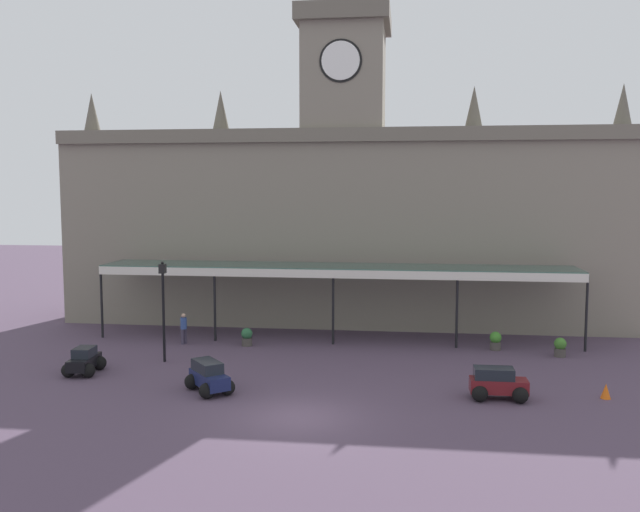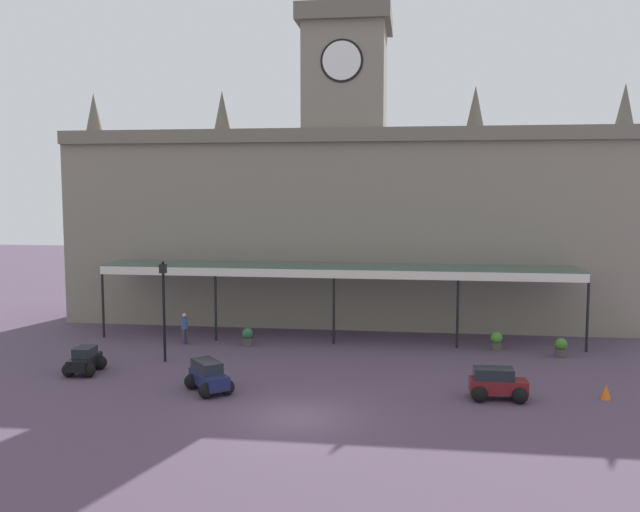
% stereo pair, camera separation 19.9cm
% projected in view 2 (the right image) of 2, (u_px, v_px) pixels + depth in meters
% --- Properties ---
extents(ground_plane, '(140.00, 140.00, 0.00)m').
position_uv_depth(ground_plane, '(297.00, 417.00, 24.88)').
color(ground_plane, '#503F53').
extents(station_building, '(34.49, 5.60, 18.97)m').
position_uv_depth(station_building, '(345.00, 215.00, 42.02)').
color(station_building, gray).
rests_on(station_building, ground).
extents(entrance_canopy, '(26.27, 3.26, 4.11)m').
position_uv_depth(entrance_canopy, '(336.00, 269.00, 37.43)').
color(entrance_canopy, '#38564C').
rests_on(entrance_canopy, ground).
extents(car_maroon_estate, '(2.25, 1.55, 1.27)m').
position_uv_depth(car_maroon_estate, '(497.00, 385.00, 26.95)').
color(car_maroon_estate, maroon).
rests_on(car_maroon_estate, ground).
extents(car_black_sedan, '(1.61, 2.11, 1.19)m').
position_uv_depth(car_black_sedan, '(85.00, 362.00, 30.82)').
color(car_black_sedan, black).
rests_on(car_black_sedan, ground).
extents(car_navy_estate, '(2.32, 2.41, 1.27)m').
position_uv_depth(car_navy_estate, '(209.00, 378.00, 27.98)').
color(car_navy_estate, '#19214C').
rests_on(car_navy_estate, ground).
extents(pedestrian_crossing_forecourt, '(0.34, 0.37, 1.67)m').
position_uv_depth(pedestrian_crossing_forecourt, '(185.00, 327.00, 36.59)').
color(pedestrian_crossing_forecourt, '#3F384C').
rests_on(pedestrian_crossing_forecourt, ground).
extents(victorian_lamppost, '(0.30, 0.30, 4.89)m').
position_uv_depth(victorian_lamppost, '(164.00, 300.00, 32.61)').
color(victorian_lamppost, black).
rests_on(victorian_lamppost, ground).
extents(traffic_cone, '(0.40, 0.40, 0.61)m').
position_uv_depth(traffic_cone, '(606.00, 392.00, 27.00)').
color(traffic_cone, orange).
rests_on(traffic_cone, ground).
extents(planter_by_canopy, '(0.60, 0.60, 0.96)m').
position_uv_depth(planter_by_canopy, '(561.00, 347.00, 33.72)').
color(planter_by_canopy, '#47423D').
rests_on(planter_by_canopy, ground).
extents(planter_near_kerb, '(0.60, 0.60, 0.96)m').
position_uv_depth(planter_near_kerb, '(496.00, 341.00, 35.17)').
color(planter_near_kerb, '#47423D').
rests_on(planter_near_kerb, ground).
extents(planter_forecourt_centre, '(0.60, 0.60, 0.96)m').
position_uv_depth(planter_forecourt_centre, '(248.00, 337.00, 36.19)').
color(planter_forecourt_centre, '#47423D').
rests_on(planter_forecourt_centre, ground).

